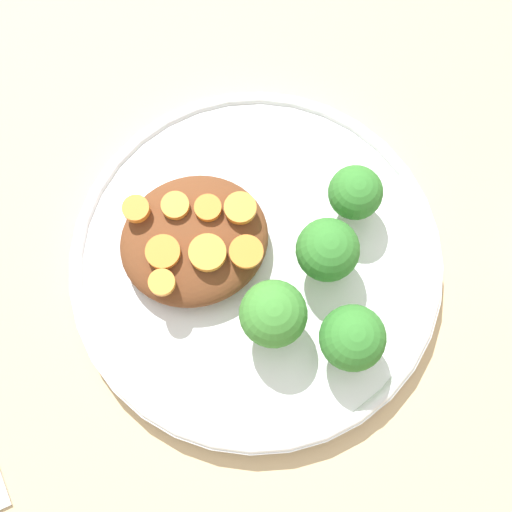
# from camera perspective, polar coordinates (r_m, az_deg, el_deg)

# --- Properties ---
(ground_plane) EXTENTS (4.00, 4.00, 0.00)m
(ground_plane) POSITION_cam_1_polar(r_m,az_deg,el_deg) (0.54, 0.00, -0.92)
(ground_plane) COLOR tan
(plate) EXTENTS (0.27, 0.27, 0.02)m
(plate) POSITION_cam_1_polar(r_m,az_deg,el_deg) (0.52, 0.00, -0.60)
(plate) COLOR white
(plate) RESTS_ON ground_plane
(stew_mound) EXTENTS (0.11, 0.10, 0.03)m
(stew_mound) POSITION_cam_1_polar(r_m,az_deg,el_deg) (0.51, -4.96, 1.26)
(stew_mound) COLOR brown
(stew_mound) RESTS_ON plate
(broccoli_floret_0) EXTENTS (0.05, 0.05, 0.06)m
(broccoli_floret_0) POSITION_cam_1_polar(r_m,az_deg,el_deg) (0.47, 1.39, -4.67)
(broccoli_floret_0) COLOR #7FA85B
(broccoli_floret_0) RESTS_ON plate
(broccoli_floret_1) EXTENTS (0.04, 0.04, 0.06)m
(broccoli_floret_1) POSITION_cam_1_polar(r_m,az_deg,el_deg) (0.49, 5.74, 0.44)
(broccoli_floret_1) COLOR #7FA85B
(broccoli_floret_1) RESTS_ON plate
(broccoli_floret_2) EXTENTS (0.04, 0.04, 0.06)m
(broccoli_floret_2) POSITION_cam_1_polar(r_m,az_deg,el_deg) (0.48, 7.70, -6.56)
(broccoli_floret_2) COLOR #7FA85B
(broccoli_floret_2) RESTS_ON plate
(broccoli_floret_3) EXTENTS (0.04, 0.04, 0.05)m
(broccoli_floret_3) POSITION_cam_1_polar(r_m,az_deg,el_deg) (0.50, 7.94, 5.00)
(broccoli_floret_3) COLOR #759E51
(broccoli_floret_3) RESTS_ON plate
(carrot_slice_0) EXTENTS (0.02, 0.02, 0.01)m
(carrot_slice_0) POSITION_cam_1_polar(r_m,az_deg,el_deg) (0.50, -9.57, 3.74)
(carrot_slice_0) COLOR orange
(carrot_slice_0) RESTS_ON stew_mound
(carrot_slice_1) EXTENTS (0.02, 0.02, 0.01)m
(carrot_slice_1) POSITION_cam_1_polar(r_m,az_deg,el_deg) (0.48, -7.40, -2.50)
(carrot_slice_1) COLOR orange
(carrot_slice_1) RESTS_ON stew_mound
(carrot_slice_2) EXTENTS (0.03, 0.03, 0.01)m
(carrot_slice_2) POSITION_cam_1_polar(r_m,az_deg,el_deg) (0.48, -3.90, 0.26)
(carrot_slice_2) COLOR orange
(carrot_slice_2) RESTS_ON stew_mound
(carrot_slice_3) EXTENTS (0.02, 0.02, 0.01)m
(carrot_slice_3) POSITION_cam_1_polar(r_m,az_deg,el_deg) (0.49, -3.87, 3.86)
(carrot_slice_3) COLOR orange
(carrot_slice_3) RESTS_ON stew_mound
(carrot_slice_4) EXTENTS (0.02, 0.02, 0.00)m
(carrot_slice_4) POSITION_cam_1_polar(r_m,az_deg,el_deg) (0.49, -7.46, 0.33)
(carrot_slice_4) COLOR orange
(carrot_slice_4) RESTS_ON stew_mound
(carrot_slice_5) EXTENTS (0.02, 0.02, 0.01)m
(carrot_slice_5) POSITION_cam_1_polar(r_m,az_deg,el_deg) (0.49, -1.03, 3.94)
(carrot_slice_5) COLOR orange
(carrot_slice_5) RESTS_ON stew_mound
(carrot_slice_6) EXTENTS (0.02, 0.02, 0.00)m
(carrot_slice_6) POSITION_cam_1_polar(r_m,az_deg,el_deg) (0.48, -0.70, 0.11)
(carrot_slice_6) COLOR orange
(carrot_slice_6) RESTS_ON stew_mound
(carrot_slice_7) EXTENTS (0.02, 0.02, 0.01)m
(carrot_slice_7) POSITION_cam_1_polar(r_m,az_deg,el_deg) (0.50, -6.48, 4.04)
(carrot_slice_7) COLOR orange
(carrot_slice_7) RESTS_ON stew_mound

